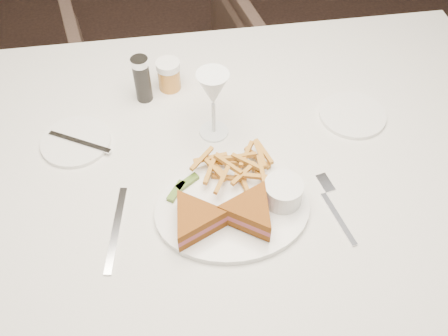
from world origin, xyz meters
The scene contains 3 objects.
table centered at (-0.38, 0.24, 0.38)m, with size 1.51×1.01×0.75m, color silver.
chair_far centered at (-0.36, 1.08, 0.34)m, with size 0.66×0.62×0.68m, color #402F27.
table_setting centered at (-0.38, 0.21, 0.79)m, with size 0.81×0.68×0.18m.
Camera 1 is at (-0.56, -0.44, 1.60)m, focal length 40.00 mm.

